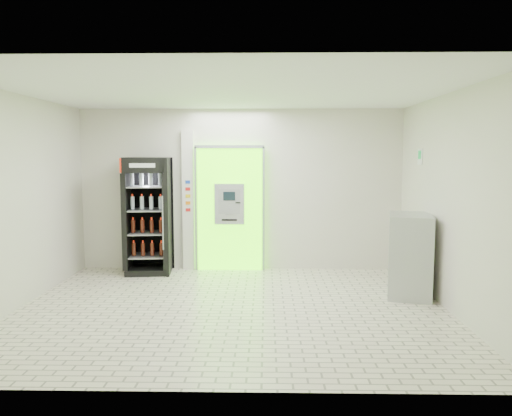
{
  "coord_description": "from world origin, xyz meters",
  "views": [
    {
      "loc": [
        0.48,
        -6.82,
        2.14
      ],
      "look_at": [
        0.31,
        1.2,
        1.29
      ],
      "focal_mm": 35.0,
      "sensor_mm": 36.0,
      "label": 1
    }
  ],
  "objects": [
    {
      "name": "exit_sign",
      "position": [
        2.99,
        1.4,
        2.12
      ],
      "size": [
        0.02,
        0.22,
        0.26
      ],
      "color": "white",
      "rests_on": "room_shell"
    },
    {
      "name": "steel_cabinet",
      "position": [
        2.68,
        0.74,
        0.63
      ],
      "size": [
        0.84,
        1.06,
        1.25
      ],
      "rotation": [
        0.0,
        0.0,
        -0.24
      ],
      "color": "#A4A6AB",
      "rests_on": "ground"
    },
    {
      "name": "ground",
      "position": [
        0.0,
        0.0,
        0.0
      ],
      "size": [
        6.0,
        6.0,
        0.0
      ],
      "primitive_type": "plane",
      "color": "beige",
      "rests_on": "ground"
    },
    {
      "name": "atm_assembly",
      "position": [
        -0.2,
        2.41,
        1.17
      ],
      "size": [
        1.3,
        0.24,
        2.33
      ],
      "color": "#4FF104",
      "rests_on": "ground"
    },
    {
      "name": "pillar",
      "position": [
        -0.98,
        2.45,
        1.3
      ],
      "size": [
        0.22,
        0.11,
        2.6
      ],
      "color": "silver",
      "rests_on": "ground"
    },
    {
      "name": "room_shell",
      "position": [
        0.0,
        0.0,
        1.84
      ],
      "size": [
        6.0,
        6.0,
        6.0
      ],
      "color": "silver",
      "rests_on": "ground"
    },
    {
      "name": "beverage_cooler",
      "position": [
        -1.67,
        2.15,
        1.01
      ],
      "size": [
        0.86,
        0.8,
        2.11
      ],
      "rotation": [
        0.0,
        0.0,
        0.1
      ],
      "color": "black",
      "rests_on": "ground"
    }
  ]
}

